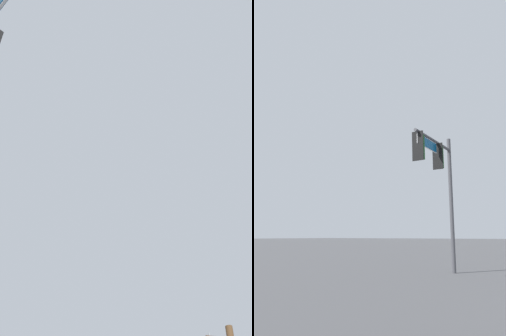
{
  "view_description": "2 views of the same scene",
  "coord_description": "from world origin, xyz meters",
  "views": [
    {
      "loc": [
        -1.64,
        -9.14,
        1.82
      ],
      "look_at": [
        -4.0,
        -7.17,
        4.64
      ],
      "focal_mm": 50.0,
      "sensor_mm": 36.0,
      "label": 1
    },
    {
      "loc": [
        9.75,
        -2.19,
        1.8
      ],
      "look_at": [
        -1.9,
        -10.26,
        4.74
      ],
      "focal_mm": 35.0,
      "sensor_mm": 36.0,
      "label": 2
    }
  ],
  "objects": []
}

